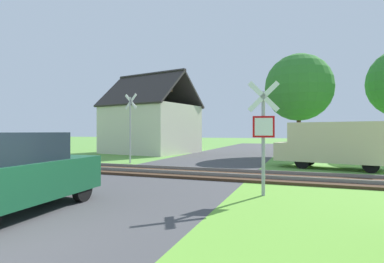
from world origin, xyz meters
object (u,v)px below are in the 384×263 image
object	(u,v)px
crossing_sign_far	(130,123)
tree_right	(299,88)
parked_car	(14,173)
mail_truck	(333,143)
house	(151,127)
stop_sign_near	(263,131)

from	to	relation	value
crossing_sign_far	tree_right	distance (m)	12.84
tree_right	parked_car	bearing A→B (deg)	-107.01
mail_truck	crossing_sign_far	bearing A→B (deg)	108.64
house	tree_right	world-z (taller)	tree_right
house	mail_truck	xyz separation A→B (m)	(13.39, -6.69, -0.95)
stop_sign_near	mail_truck	bearing A→B (deg)	-121.36
house	parked_car	distance (m)	18.86
house	mail_truck	distance (m)	15.00
stop_sign_near	house	distance (m)	17.82
house	mail_truck	world-z (taller)	house
stop_sign_near	parked_car	bearing A→B (deg)	24.46
stop_sign_near	crossing_sign_far	bearing A→B (deg)	-50.47
crossing_sign_far	parked_car	world-z (taller)	crossing_sign_far
house	tree_right	bearing A→B (deg)	15.85
house	parked_car	bearing A→B (deg)	-59.75
crossing_sign_far	mail_truck	bearing A→B (deg)	17.13
house	tree_right	xyz separation A→B (m)	(11.79, 0.91, 2.87)
crossing_sign_far	parked_car	size ratio (longest dim) A/B	0.96
parked_car	mail_truck	bearing A→B (deg)	52.81
parked_car	stop_sign_near	bearing A→B (deg)	33.70
crossing_sign_far	mail_truck	xyz separation A→B (m)	(10.56, 1.15, -1.02)
parked_car	tree_right	bearing A→B (deg)	69.16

